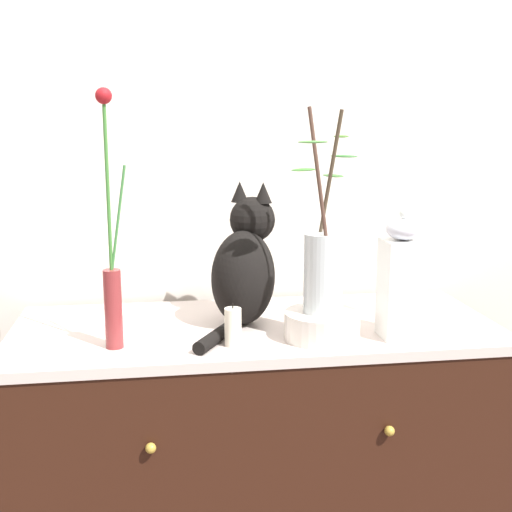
{
  "coord_description": "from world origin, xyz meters",
  "views": [
    {
      "loc": [
        -0.24,
        -1.59,
        1.36
      ],
      "look_at": [
        0.0,
        0.0,
        1.03
      ],
      "focal_mm": 45.88,
      "sensor_mm": 36.0,
      "label": 1
    }
  ],
  "objects_px": {
    "sideboard": "(256,475)",
    "vase_slim_green": "(112,276)",
    "candle_pillar": "(233,327)",
    "vase_glass_clear": "(323,266)",
    "bowl_porcelain": "(322,325)",
    "cat_sitting": "(245,266)",
    "jar_lidded_porcelain": "(401,280)"
  },
  "relations": [
    {
      "from": "bowl_porcelain",
      "to": "vase_glass_clear",
      "type": "height_order",
      "value": "vase_glass_clear"
    },
    {
      "from": "sideboard",
      "to": "candle_pillar",
      "type": "height_order",
      "value": "candle_pillar"
    },
    {
      "from": "cat_sitting",
      "to": "vase_glass_clear",
      "type": "relative_size",
      "value": 0.75
    },
    {
      "from": "bowl_porcelain",
      "to": "vase_slim_green",
      "type": "bearing_deg",
      "value": 179.09
    },
    {
      "from": "cat_sitting",
      "to": "jar_lidded_porcelain",
      "type": "height_order",
      "value": "cat_sitting"
    },
    {
      "from": "vase_slim_green",
      "to": "vase_glass_clear",
      "type": "distance_m",
      "value": 0.49
    },
    {
      "from": "sideboard",
      "to": "cat_sitting",
      "type": "xyz_separation_m",
      "value": [
        -0.03,
        0.02,
        0.57
      ]
    },
    {
      "from": "vase_slim_green",
      "to": "bowl_porcelain",
      "type": "bearing_deg",
      "value": -0.91
    },
    {
      "from": "cat_sitting",
      "to": "jar_lidded_porcelain",
      "type": "relative_size",
      "value": 1.16
    },
    {
      "from": "vase_slim_green",
      "to": "candle_pillar",
      "type": "xyz_separation_m",
      "value": [
        0.27,
        -0.03,
        -0.13
      ]
    },
    {
      "from": "bowl_porcelain",
      "to": "vase_glass_clear",
      "type": "bearing_deg",
      "value": 29.82
    },
    {
      "from": "sideboard",
      "to": "vase_slim_green",
      "type": "height_order",
      "value": "vase_slim_green"
    },
    {
      "from": "bowl_porcelain",
      "to": "vase_glass_clear",
      "type": "xyz_separation_m",
      "value": [
        0.0,
        0.0,
        0.15
      ]
    },
    {
      "from": "jar_lidded_porcelain",
      "to": "vase_glass_clear",
      "type": "bearing_deg",
      "value": 175.57
    },
    {
      "from": "cat_sitting",
      "to": "vase_glass_clear",
      "type": "height_order",
      "value": "vase_glass_clear"
    },
    {
      "from": "candle_pillar",
      "to": "vase_glass_clear",
      "type": "bearing_deg",
      "value": 5.3
    },
    {
      "from": "sideboard",
      "to": "vase_slim_green",
      "type": "relative_size",
      "value": 2.11
    },
    {
      "from": "sideboard",
      "to": "cat_sitting",
      "type": "height_order",
      "value": "cat_sitting"
    },
    {
      "from": "jar_lidded_porcelain",
      "to": "cat_sitting",
      "type": "bearing_deg",
      "value": 154.56
    },
    {
      "from": "vase_slim_green",
      "to": "candle_pillar",
      "type": "height_order",
      "value": "vase_slim_green"
    },
    {
      "from": "candle_pillar",
      "to": "cat_sitting",
      "type": "bearing_deg",
      "value": 73.83
    },
    {
      "from": "vase_glass_clear",
      "to": "jar_lidded_porcelain",
      "type": "xyz_separation_m",
      "value": [
        0.19,
        -0.01,
        -0.04
      ]
    },
    {
      "from": "sideboard",
      "to": "bowl_porcelain",
      "type": "distance_m",
      "value": 0.5
    },
    {
      "from": "sideboard",
      "to": "jar_lidded_porcelain",
      "type": "bearing_deg",
      "value": -24.03
    },
    {
      "from": "vase_slim_green",
      "to": "bowl_porcelain",
      "type": "xyz_separation_m",
      "value": [
        0.49,
        -0.01,
        -0.14
      ]
    },
    {
      "from": "cat_sitting",
      "to": "vase_slim_green",
      "type": "xyz_separation_m",
      "value": [
        -0.32,
        -0.15,
        0.02
      ]
    },
    {
      "from": "vase_slim_green",
      "to": "vase_glass_clear",
      "type": "relative_size",
      "value": 1.22
    },
    {
      "from": "sideboard",
      "to": "jar_lidded_porcelain",
      "type": "height_order",
      "value": "jar_lidded_porcelain"
    },
    {
      "from": "cat_sitting",
      "to": "vase_glass_clear",
      "type": "distance_m",
      "value": 0.23
    },
    {
      "from": "sideboard",
      "to": "bowl_porcelain",
      "type": "height_order",
      "value": "bowl_porcelain"
    },
    {
      "from": "sideboard",
      "to": "jar_lidded_porcelain",
      "type": "xyz_separation_m",
      "value": [
        0.33,
        -0.15,
        0.57
      ]
    },
    {
      "from": "cat_sitting",
      "to": "bowl_porcelain",
      "type": "xyz_separation_m",
      "value": [
        0.17,
        -0.15,
        -0.12
      ]
    }
  ]
}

